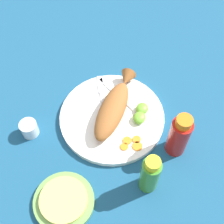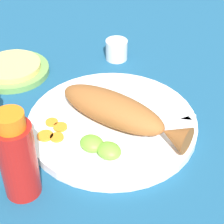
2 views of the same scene
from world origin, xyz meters
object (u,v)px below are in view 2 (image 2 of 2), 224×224
object	(u,v)px
main_plate	(112,124)
hot_sauce_bottle_red	(17,157)
fork_far	(155,132)
fork_near	(154,115)
tortilla_plate	(13,71)
salt_cup	(117,51)
fried_fish	(119,112)

from	to	relation	value
main_plate	hot_sauce_bottle_red	distance (m)	0.22
fork_far	hot_sauce_bottle_red	size ratio (longest dim) A/B	1.04
fork_near	fork_far	world-z (taller)	same
fork_far	tortilla_plate	bearing A→B (deg)	118.22
main_plate	tortilla_plate	size ratio (longest dim) A/B	1.99
main_plate	fork_near	size ratio (longest dim) A/B	1.89
tortilla_plate	fork_near	bearing A→B (deg)	-174.68
salt_cup	fork_far	bearing A→B (deg)	137.87
hot_sauce_bottle_red	salt_cup	world-z (taller)	hot_sauce_bottle_red
main_plate	salt_cup	world-z (taller)	salt_cup
main_plate	tortilla_plate	world-z (taller)	main_plate
salt_cup	fork_near	bearing A→B (deg)	141.24
fork_far	tortilla_plate	world-z (taller)	fork_far
main_plate	fork_far	bearing A→B (deg)	-169.10
fried_fish	fork_far	bearing A→B (deg)	-167.32
hot_sauce_bottle_red	main_plate	bearing A→B (deg)	-98.15
fried_fish	fork_near	size ratio (longest dim) A/B	1.55
fork_far	tortilla_plate	xyz separation A→B (m)	(0.37, -0.01, -0.01)
fork_near	hot_sauce_bottle_red	world-z (taller)	hot_sauce_bottle_red
fork_far	hot_sauce_bottle_red	world-z (taller)	hot_sauce_bottle_red
fork_near	tortilla_plate	world-z (taller)	fork_near
fork_far	salt_cup	world-z (taller)	salt_cup
main_plate	fork_near	distance (m)	0.08
main_plate	fork_near	bearing A→B (deg)	-135.26
fork_near	hot_sauce_bottle_red	distance (m)	0.29
fork_near	tortilla_plate	xyz separation A→B (m)	(0.35, 0.03, -0.01)
fork_far	tortilla_plate	distance (m)	0.38
main_plate	fork_far	size ratio (longest dim) A/B	1.93
fork_far	hot_sauce_bottle_red	bearing A→B (deg)	-177.15
fork_near	salt_cup	size ratio (longest dim) A/B	3.30
fried_fish	hot_sauce_bottle_red	world-z (taller)	hot_sauce_bottle_red
tortilla_plate	fork_far	bearing A→B (deg)	178.54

